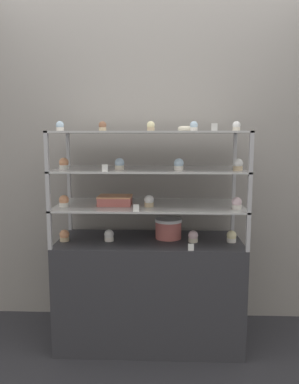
{
  "coord_description": "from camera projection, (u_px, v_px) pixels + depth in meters",
  "views": [
    {
      "loc": [
        0.1,
        -2.5,
        1.42
      ],
      "look_at": [
        0.0,
        0.0,
        1.07
      ],
      "focal_mm": 35.0,
      "sensor_mm": 36.0,
      "label": 1
    }
  ],
  "objects": [
    {
      "name": "cupcake_11",
      "position": [
        60.0,
        126.0,
        2.39
      ],
      "size": [
        0.05,
        0.05,
        0.06
      ],
      "color": "white",
      "rests_on": "display_riser_upper"
    },
    {
      "name": "display_riser_upper",
      "position": [
        150.0,
        134.0,
        2.47
      ],
      "size": [
        1.25,
        0.54,
        0.24
      ],
      "color": "#B7B7BC",
      "rests_on": "display_riser_middle"
    },
    {
      "name": "display_riser_middle",
      "position": [
        150.0,
        171.0,
        2.51
      ],
      "size": [
        1.25,
        0.54,
        0.24
      ],
      "color": "#B7B7BC",
      "rests_on": "display_riser_lower"
    },
    {
      "name": "cupcake_9",
      "position": [
        179.0,
        165.0,
        2.37
      ],
      "size": [
        0.06,
        0.06,
        0.08
      ],
      "color": "white",
      "rests_on": "display_riser_middle"
    },
    {
      "name": "cupcake_2",
      "position": [
        193.0,
        237.0,
        2.51
      ],
      "size": [
        0.07,
        0.07,
        0.08
      ],
      "color": "beige",
      "rests_on": "display_base"
    },
    {
      "name": "cupcake_8",
      "position": [
        120.0,
        164.0,
        2.42
      ],
      "size": [
        0.06,
        0.06,
        0.08
      ],
      "color": "beige",
      "rests_on": "display_riser_middle"
    },
    {
      "name": "cupcake_5",
      "position": [
        150.0,
        201.0,
        2.45
      ],
      "size": [
        0.06,
        0.06,
        0.08
      ],
      "color": "#CCB28C",
      "rests_on": "display_riser_lower"
    },
    {
      "name": "cupcake_1",
      "position": [
        109.0,
        236.0,
        2.53
      ],
      "size": [
        0.07,
        0.07,
        0.08
      ],
      "color": "white",
      "rests_on": "display_base"
    },
    {
      "name": "sheet_cake_frosted",
      "position": [
        115.0,
        200.0,
        2.52
      ],
      "size": [
        0.23,
        0.18,
        0.06
      ],
      "color": "#C66660",
      "rests_on": "display_riser_lower"
    },
    {
      "name": "cupcake_7",
      "position": [
        64.0,
        164.0,
        2.45
      ],
      "size": [
        0.06,
        0.06,
        0.08
      ],
      "color": "white",
      "rests_on": "display_riser_middle"
    },
    {
      "name": "cupcake_12",
      "position": [
        103.0,
        126.0,
        2.41
      ],
      "size": [
        0.05,
        0.05,
        0.06
      ],
      "color": "#CCB28C",
      "rests_on": "display_riser_upper"
    },
    {
      "name": "back_wall",
      "position": [
        152.0,
        155.0,
        2.9
      ],
      "size": [
        8.0,
        0.05,
        2.6
      ],
      "color": "gray",
      "rests_on": "ground_plane"
    },
    {
      "name": "display_riser_lower",
      "position": [
        150.0,
        206.0,
        2.54
      ],
      "size": [
        1.25,
        0.54,
        0.24
      ],
      "color": "#B7B7BC",
      "rests_on": "display_base"
    },
    {
      "name": "ground_plane",
      "position": [
        150.0,
        339.0,
        2.68
      ],
      "size": [
        20.0,
        20.0,
        0.0
      ],
      "primitive_type": "plane",
      "color": "#2D2D33"
    },
    {
      "name": "price_tag_1",
      "position": [
        136.0,
        208.0,
        2.29
      ],
      "size": [
        0.04,
        0.0,
        0.04
      ],
      "color": "white",
      "rests_on": "display_riser_lower"
    },
    {
      "name": "cupcake_13",
      "position": [
        151.0,
        126.0,
        2.4
      ],
      "size": [
        0.05,
        0.05,
        0.06
      ],
      "color": "#CCB28C",
      "rests_on": "display_riser_upper"
    },
    {
      "name": "cupcake_15",
      "position": [
        236.0,
        126.0,
        2.4
      ],
      "size": [
        0.05,
        0.05,
        0.06
      ],
      "color": "beige",
      "rests_on": "display_riser_upper"
    },
    {
      "name": "cupcake_0",
      "position": [
        64.0,
        236.0,
        2.53
      ],
      "size": [
        0.07,
        0.07,
        0.08
      ],
      "color": "#CCB28C",
      "rests_on": "display_base"
    },
    {
      "name": "price_tag_0",
      "position": [
        191.0,
        247.0,
        2.31
      ],
      "size": [
        0.04,
        0.0,
        0.04
      ],
      "color": "white",
      "rests_on": "display_base"
    },
    {
      "name": "cupcake_6",
      "position": [
        237.0,
        203.0,
        2.37
      ],
      "size": [
        0.06,
        0.06,
        0.08
      ],
      "color": "white",
      "rests_on": "display_riser_lower"
    },
    {
      "name": "donut_glazed",
      "position": [
        188.0,
        129.0,
        2.5
      ],
      "size": [
        0.13,
        0.13,
        0.04
      ],
      "color": "#EFE5CC",
      "rests_on": "display_riser_upper"
    },
    {
      "name": "layer_cake_centerpiece",
      "position": [
        168.0,
        228.0,
        2.6
      ],
      "size": [
        0.19,
        0.19,
        0.14
      ],
      "color": "#C66660",
      "rests_on": "display_base"
    },
    {
      "name": "price_tag_3",
      "position": [
        214.0,
        127.0,
        2.21
      ],
      "size": [
        0.04,
        0.0,
        0.04
      ],
      "color": "white",
      "rests_on": "display_riser_upper"
    },
    {
      "name": "cupcake_3",
      "position": [
        232.0,
        237.0,
        2.5
      ],
      "size": [
        0.07,
        0.07,
        0.08
      ],
      "color": "white",
      "rests_on": "display_base"
    },
    {
      "name": "cupcake_14",
      "position": [
        194.0,
        126.0,
        2.41
      ],
      "size": [
        0.05,
        0.05,
        0.06
      ],
      "color": "white",
      "rests_on": "display_riser_upper"
    },
    {
      "name": "cupcake_10",
      "position": [
        238.0,
        165.0,
        2.36
      ],
      "size": [
        0.06,
        0.06,
        0.08
      ],
      "color": "#CCB28C",
      "rests_on": "display_riser_middle"
    },
    {
      "name": "price_tag_2",
      "position": [
        105.0,
        168.0,
        2.27
      ],
      "size": [
        0.04,
        0.0,
        0.04
      ],
      "color": "white",
      "rests_on": "display_riser_middle"
    },
    {
      "name": "display_base",
      "position": [
        150.0,
        290.0,
        2.63
      ],
      "size": [
        1.25,
        0.54,
        0.73
      ],
      "color": "#333338",
      "rests_on": "ground_plane"
    },
    {
      "name": "cupcake_4",
      "position": [
        64.0,
        201.0,
        2.45
      ],
      "size": [
        0.06,
        0.06,
        0.08
      ],
      "color": "white",
      "rests_on": "display_riser_lower"
    }
  ]
}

